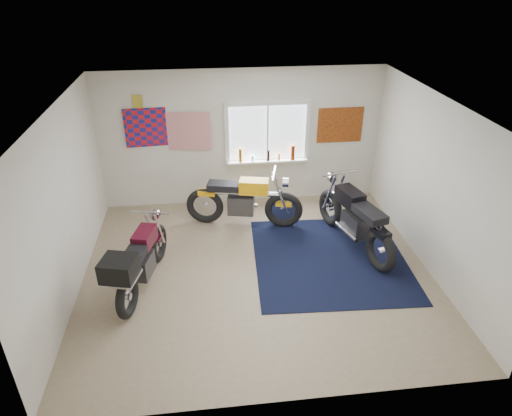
{
  "coord_description": "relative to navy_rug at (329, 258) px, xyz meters",
  "views": [
    {
      "loc": [
        -0.73,
        -5.94,
        4.43
      ],
      "look_at": [
        0.03,
        0.4,
        0.94
      ],
      "focal_mm": 32.0,
      "sensor_mm": 36.0,
      "label": 1
    }
  ],
  "objects": [
    {
      "name": "flag_display",
      "position": [
        -3.15,
        2.29,
        2.14
      ],
      "size": [
        1.6,
        0.1,
        1.17
      ],
      "color": "red",
      "rests_on": "room_shell"
    },
    {
      "name": "room_shell",
      "position": [
        -1.25,
        -0.19,
        1.63
      ],
      "size": [
        5.5,
        5.5,
        5.5
      ],
      "color": "white",
      "rests_on": "ground"
    },
    {
      "name": "ground",
      "position": [
        -1.25,
        -0.19,
        -0.01
      ],
      "size": [
        5.5,
        5.5,
        0.0
      ],
      "primitive_type": "plane",
      "color": "#9E896B",
      "rests_on": "ground"
    },
    {
      "name": "yellow_triumph",
      "position": [
        -1.32,
        1.32,
        0.48
      ],
      "size": [
        2.17,
        0.75,
        1.1
      ],
      "rotation": [
        0.0,
        0.0,
        -0.22
      ],
      "color": "black",
      "rests_on": "ground"
    },
    {
      "name": "window_assembly",
      "position": [
        -0.75,
        2.28,
        1.36
      ],
      "size": [
        1.66,
        0.17,
        1.26
      ],
      "color": "white",
      "rests_on": "room_shell"
    },
    {
      "name": "triumph_poster",
      "position": [
        0.7,
        2.29,
        1.54
      ],
      "size": [
        0.9,
        0.03,
        0.7
      ],
      "primitive_type": "cube",
      "color": "#A54C14",
      "rests_on": "room_shell"
    },
    {
      "name": "maroon_tourer",
      "position": [
        -3.04,
        -0.48,
        0.52
      ],
      "size": [
        0.87,
        1.99,
        1.02
      ],
      "rotation": [
        0.0,
        0.0,
        1.33
      ],
      "color": "black",
      "rests_on": "ground"
    },
    {
      "name": "oil_bottles",
      "position": [
        -0.67,
        2.21,
        1.02
      ],
      "size": [
        1.13,
        0.09,
        0.3
      ],
      "color": "brown",
      "rests_on": "window_assembly"
    },
    {
      "name": "black_chrome_bike",
      "position": [
        0.5,
        0.38,
        0.5
      ],
      "size": [
        0.87,
        2.21,
        1.16
      ],
      "rotation": [
        0.0,
        0.0,
        1.84
      ],
      "color": "black",
      "rests_on": "navy_rug"
    },
    {
      "name": "navy_rug",
      "position": [
        0.0,
        0.0,
        0.0
      ],
      "size": [
        2.63,
        2.72,
        0.01
      ],
      "primitive_type": "cube",
      "rotation": [
        0.0,
        0.0,
        -0.05
      ],
      "color": "black",
      "rests_on": "ground"
    }
  ]
}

